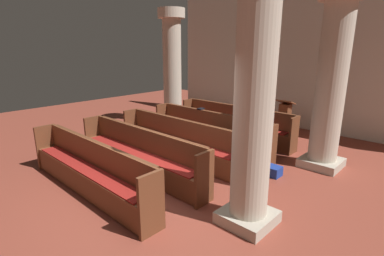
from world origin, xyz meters
name	(u,v)px	position (x,y,z in m)	size (l,w,h in m)	color
ground_plane	(157,193)	(0.00, 0.00, 0.00)	(19.20, 19.20, 0.00)	brown
back_wall	(307,57)	(0.00, 6.08, 2.25)	(10.00, 0.16, 4.50)	silver
pew_row_0	(234,122)	(-0.90, 3.63, 0.49)	(3.61, 0.46, 0.93)	brown
pew_row_1	(209,130)	(-0.90, 2.52, 0.49)	(3.61, 0.46, 0.93)	brown
pew_row_2	(178,139)	(-0.90, 1.41, 0.49)	(3.61, 0.47, 0.93)	brown
pew_row_3	(139,151)	(-0.90, 0.30, 0.49)	(3.61, 0.46, 0.93)	brown
pew_row_4	(89,167)	(-0.90, -0.81, 0.49)	(3.61, 0.46, 0.93)	brown
pillar_aisle_side	(332,79)	(1.70, 3.28, 1.93)	(0.86, 0.86, 3.71)	#B6AD9A
pillar_far_side	(172,66)	(-3.44, 3.64, 1.93)	(0.86, 0.86, 3.71)	#B6AD9A
pillar_aisle_rear	(254,96)	(1.70, 0.33, 1.93)	(0.80, 0.80, 3.71)	#B6AD9A
lectern	(284,121)	(0.01, 4.88, 0.45)	(0.48, 0.45, 1.08)	brown
hymn_book	(201,109)	(-1.35, 2.71, 0.95)	(0.14, 0.18, 0.03)	black
kneeler_box_blue	(271,170)	(1.12, 2.11, 0.10)	(0.40, 0.28, 0.20)	navy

